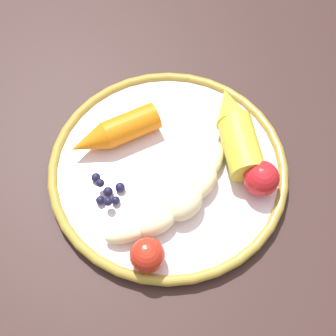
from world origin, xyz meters
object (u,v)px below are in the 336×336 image
banana (179,201)px  tomato_mid (261,179)px  tomato_near (147,255)px  dining_table (194,186)px  plate (168,169)px  carrot_yellow (236,131)px  blueberry_pile (107,191)px  carrot_orange (114,132)px

banana → tomato_mid: bearing=-63.7°
tomato_mid → tomato_near: bearing=136.7°
tomato_near → banana: bearing=-16.4°
dining_table → plate: plate is taller
carrot_yellow → blueberry_pile: bearing=127.2°
dining_table → blueberry_pile: 0.17m
dining_table → banana: size_ratio=6.59×
banana → blueberry_pile: banana is taller
tomato_mid → carrot_orange: bearing=80.7°
plate → carrot_orange: (0.03, 0.07, 0.02)m
plate → banana: banana is taller
carrot_orange → tomato_mid: tomato_mid is taller
dining_table → tomato_mid: bearing=-115.9°
carrot_orange → tomato_mid: size_ratio=2.61×
carrot_yellow → tomato_mid: size_ratio=3.16×
tomato_near → carrot_yellow: bearing=-22.3°
dining_table → tomato_mid: 0.15m
plate → tomato_near: bearing=-179.2°
plate → carrot_yellow: 0.09m
blueberry_pile → tomato_mid: 0.18m
plate → tomato_mid: tomato_mid is taller
carrot_yellow → tomato_mid: (-0.06, -0.04, -0.00)m
tomato_near → carrot_orange: bearing=27.0°
dining_table → carrot_orange: (-0.01, 0.10, 0.12)m
dining_table → banana: 0.14m
blueberry_pile → tomato_near: size_ratio=1.12×
carrot_yellow → tomato_mid: 0.07m
dining_table → tomato_mid: (-0.04, -0.08, 0.12)m
dining_table → tomato_near: (-0.15, 0.03, 0.12)m
plate → carrot_yellow: bearing=-53.1°
carrot_orange → tomato_mid: 0.18m
blueberry_pile → tomato_mid: bearing=-75.5°
plate → carrot_orange: 0.08m
plate → carrot_yellow: size_ratio=2.18×
dining_table → plate: size_ratio=3.57×
carrot_yellow → blueberry_pile: size_ratio=3.11×
dining_table → tomato_near: bearing=169.2°
carrot_orange → tomato_mid: bearing=-99.3°
dining_table → tomato_mid: tomato_mid is taller
blueberry_pile → carrot_yellow: bearing=-52.8°
plate → carrot_yellow: carrot_yellow is taller
carrot_orange → tomato_near: (-0.14, -0.07, 0.00)m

